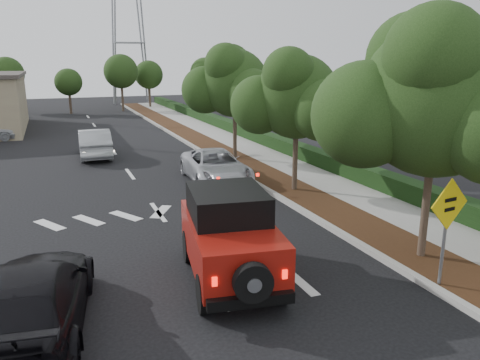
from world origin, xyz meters
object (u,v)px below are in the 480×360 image
silver_suv_ahead (216,167)px  black_suv_oncoming (31,299)px  red_jeep (228,234)px  speed_hump_sign (447,218)px

silver_suv_ahead → black_suv_oncoming: size_ratio=0.99×
red_jeep → speed_hump_sign: speed_hump_sign is taller
silver_suv_ahead → black_suv_oncoming: black_suv_oncoming is taller
silver_suv_ahead → red_jeep: bearing=-103.3°
speed_hump_sign → black_suv_oncoming: bearing=162.9°
red_jeep → speed_hump_sign: size_ratio=1.75×
red_jeep → silver_suv_ahead: red_jeep is taller
speed_hump_sign → red_jeep: bearing=143.4°
silver_suv_ahead → black_suv_oncoming: 11.85m
red_jeep → silver_suv_ahead: size_ratio=0.89×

